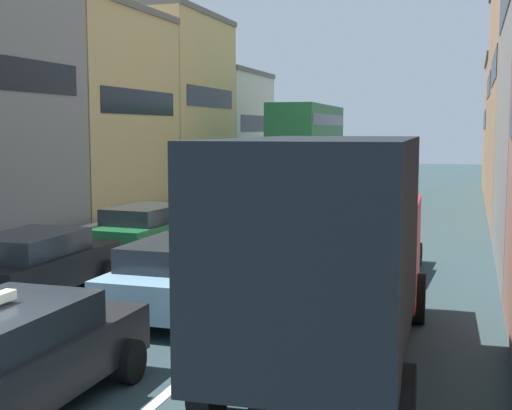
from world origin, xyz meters
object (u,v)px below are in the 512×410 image
at_px(taxi_centre_lane_front, 11,356).
at_px(sedan_centre_lane_second, 180,274).
at_px(hatchback_centre_lane_third, 254,236).
at_px(removalist_box_truck, 332,243).
at_px(bus_far_queue_secondary, 308,144).
at_px(bus_mid_queue_primary, 319,177).
at_px(sedan_right_lane_behind_truck, 373,244).
at_px(sedan_left_lane_third, 147,229).
at_px(wagon_left_lane_second, 35,264).

relative_size(taxi_centre_lane_front, sedan_centre_lane_second, 1.00).
bearing_deg(hatchback_centre_lane_third, sedan_centre_lane_second, 178.43).
relative_size(removalist_box_truck, taxi_centre_lane_front, 1.81).
bearing_deg(sedan_centre_lane_second, bus_far_queue_secondary, 8.01).
height_order(hatchback_centre_lane_third, bus_mid_queue_primary, bus_mid_queue_primary).
distance_m(removalist_box_truck, sedan_centre_lane_second, 4.44).
relative_size(removalist_box_truck, hatchback_centre_lane_third, 1.79).
bearing_deg(sedan_right_lane_behind_truck, sedan_left_lane_third, 87.48).
xyz_separation_m(sedan_left_lane_third, bus_far_queue_secondary, (-0.17, 21.45, 2.03)).
relative_size(sedan_centre_lane_second, bus_far_queue_secondary, 0.41).
xyz_separation_m(removalist_box_truck, bus_far_queue_secondary, (-7.15, 29.34, 0.86)).
height_order(removalist_box_truck, bus_mid_queue_primary, removalist_box_truck).
bearing_deg(wagon_left_lane_second, sedan_right_lane_behind_truck, -54.45).
bearing_deg(bus_far_queue_secondary, wagon_left_lane_second, 178.85).
relative_size(sedan_left_lane_third, bus_far_queue_secondary, 0.42).
xyz_separation_m(hatchback_centre_lane_third, sedan_right_lane_behind_truck, (3.26, -0.25, 0.00)).
distance_m(wagon_left_lane_second, sedan_left_lane_third, 5.45).
height_order(bus_mid_queue_primary, bus_far_queue_secondary, bus_far_queue_secondary).
relative_size(taxi_centre_lane_front, hatchback_centre_lane_third, 0.99).
height_order(wagon_left_lane_second, sedan_left_lane_third, same).
distance_m(sedan_right_lane_behind_truck, bus_far_queue_secondary, 23.18).
height_order(removalist_box_truck, sedan_left_lane_third, removalist_box_truck).
height_order(taxi_centre_lane_front, sedan_centre_lane_second, taxi_centre_lane_front).
distance_m(wagon_left_lane_second, bus_mid_queue_primary, 15.11).
height_order(hatchback_centre_lane_third, sedan_left_lane_third, same).
bearing_deg(removalist_box_truck, hatchback_centre_lane_third, 23.20).
height_order(sedan_centre_lane_second, hatchback_centre_lane_third, same).
bearing_deg(sedan_centre_lane_second, wagon_left_lane_second, 89.35).
distance_m(hatchback_centre_lane_third, bus_far_queue_secondary, 22.19).
bearing_deg(taxi_centre_lane_front, hatchback_centre_lane_third, -0.04).
height_order(sedan_centre_lane_second, bus_far_queue_secondary, bus_far_queue_secondary).
relative_size(hatchback_centre_lane_third, sedan_right_lane_behind_truck, 1.00).
xyz_separation_m(removalist_box_truck, sedan_centre_lane_second, (-3.55, 2.38, -1.18)).
xyz_separation_m(sedan_left_lane_third, bus_mid_queue_primary, (3.11, 9.30, 0.96)).
bearing_deg(bus_mid_queue_primary, hatchback_centre_lane_third, -178.56).
xyz_separation_m(sedan_centre_lane_second, hatchback_centre_lane_third, (-0.04, 5.15, 0.00)).
xyz_separation_m(removalist_box_truck, bus_mid_queue_primary, (-3.86, 17.19, -0.21)).
bearing_deg(sedan_left_lane_third, hatchback_centre_lane_third, -92.29).
distance_m(wagon_left_lane_second, sedan_right_lane_behind_truck, 8.23).
bearing_deg(bus_mid_queue_primary, sedan_left_lane_third, 161.38).
bearing_deg(removalist_box_truck, taxi_centre_lane_front, 126.88).
height_order(sedan_left_lane_third, bus_far_queue_secondary, bus_far_queue_secondary).
xyz_separation_m(wagon_left_lane_second, sedan_left_lane_third, (0.01, 5.45, 0.00)).
bearing_deg(sedan_centre_lane_second, bus_mid_queue_primary, 1.62).
relative_size(removalist_box_truck, bus_mid_queue_primary, 0.74).
bearing_deg(sedan_centre_lane_second, removalist_box_truck, -123.37).
bearing_deg(sedan_centre_lane_second, sedan_right_lane_behind_truck, -32.85).
bearing_deg(sedan_right_lane_behind_truck, bus_mid_queue_primary, 22.29).
relative_size(taxi_centre_lane_front, sedan_right_lane_behind_truck, 0.98).
relative_size(sedan_right_lane_behind_truck, bus_mid_queue_primary, 0.42).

